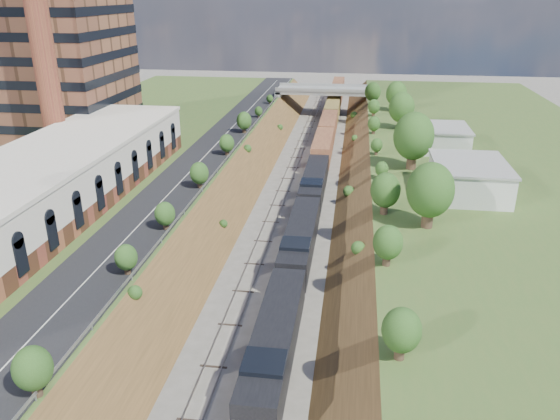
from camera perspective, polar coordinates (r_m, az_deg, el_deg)
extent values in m
cube|color=#406027|center=(92.95, -18.90, 3.56)|extent=(44.00, 180.00, 5.00)
cube|color=#406027|center=(86.78, 24.01, 1.54)|extent=(44.00, 180.00, 5.00)
cube|color=brown|center=(86.29, -5.50, 1.53)|extent=(10.00, 180.00, 10.00)
cube|color=brown|center=(84.12, 9.25, 0.79)|extent=(10.00, 180.00, 10.00)
cube|color=gray|center=(84.77, 0.03, 1.32)|extent=(1.58, 180.00, 0.18)
cube|color=gray|center=(84.25, 3.54, 1.14)|extent=(1.58, 180.00, 0.18)
cube|color=black|center=(85.81, -8.56, 4.83)|extent=(8.00, 180.00, 0.10)
cube|color=#99999E|center=(84.62, -5.90, 5.06)|extent=(0.06, 171.00, 0.30)
cube|color=brown|center=(71.37, -23.25, 0.56)|extent=(14.00, 62.00, 2.20)
cube|color=beige|center=(70.35, -23.64, 3.03)|extent=(14.00, 62.00, 4.30)
cube|color=beige|center=(69.68, -23.94, 4.89)|extent=(14.30, 62.30, 0.50)
cube|color=brown|center=(104.67, -23.34, 18.67)|extent=(22.00, 22.00, 44.00)
cylinder|color=brown|center=(86.92, -23.82, 16.93)|extent=(3.20, 3.20, 40.00)
cube|color=gray|center=(144.48, -0.05, 11.23)|extent=(1.50, 8.00, 6.20)
cube|color=gray|center=(143.14, 9.27, 10.85)|extent=(1.50, 8.00, 6.20)
cube|color=gray|center=(142.80, 4.63, 12.30)|extent=(24.00, 8.00, 1.00)
cube|color=gray|center=(138.73, 4.53, 12.36)|extent=(24.00, 0.30, 0.80)
cube|color=gray|center=(146.62, 4.74, 12.87)|extent=(24.00, 0.30, 0.80)
cube|color=silver|center=(75.73, 19.13, 3.06)|extent=(9.00, 12.00, 4.00)
cube|color=silver|center=(96.53, 16.59, 7.15)|extent=(8.00, 10.00, 3.60)
cylinder|color=#473323|center=(63.74, 15.16, -0.63)|extent=(1.30, 1.30, 2.62)
ellipsoid|color=#2A4C1A|center=(62.64, 15.44, 2.03)|extent=(5.25, 5.25, 6.30)
cylinder|color=#473323|center=(49.88, -17.25, -8.36)|extent=(0.66, 0.66, 1.22)
ellipsoid|color=#2A4C1A|center=(49.18, -17.44, -6.88)|extent=(2.45, 2.45, 2.94)
cube|color=black|center=(43.40, -1.96, -20.91)|extent=(2.40, 4.00, 0.90)
cube|color=black|center=(47.30, -0.54, -13.48)|extent=(3.27, 19.63, 3.28)
cube|color=black|center=(41.40, -2.36, -20.93)|extent=(3.01, 3.00, 1.80)
cube|color=silver|center=(40.72, -2.39, -19.90)|extent=(3.01, 3.00, 0.15)
cube|color=black|center=(42.16, -1.66, -15.90)|extent=(3.21, 3.10, 0.90)
cube|color=black|center=(65.08, 2.15, -2.99)|extent=(3.27, 19.63, 3.28)
cube|color=black|center=(84.17, 3.62, 2.89)|extent=(3.27, 19.63, 3.28)
cube|color=brown|center=(136.42, 5.50, 10.39)|extent=(3.27, 86.79, 3.93)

